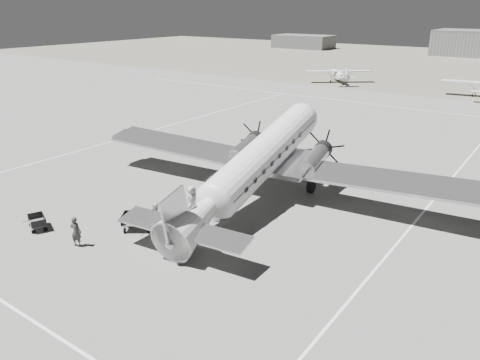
{
  "coord_description": "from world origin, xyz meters",
  "views": [
    {
      "loc": [
        18.46,
        -22.35,
        12.64
      ],
      "look_at": [
        2.17,
        0.41,
        2.2
      ],
      "focal_mm": 35.0,
      "sensor_mm": 36.0,
      "label": 1
    }
  ],
  "objects_px": {
    "shed_secondary": "(303,42)",
    "light_plane_left": "(339,76)",
    "baggage_cart_near": "(138,222)",
    "baggage_cart_far": "(37,223)",
    "dc3_airliner": "(257,164)",
    "ground_crew": "(76,232)",
    "passenger": "(192,200)",
    "ramp_agent": "(157,217)"
  },
  "relations": [
    {
      "from": "dc3_airliner",
      "to": "light_plane_left",
      "type": "relative_size",
      "value": 2.51
    },
    {
      "from": "baggage_cart_far",
      "to": "ground_crew",
      "type": "bearing_deg",
      "value": 24.62
    },
    {
      "from": "ramp_agent",
      "to": "baggage_cart_near",
      "type": "bearing_deg",
      "value": 118.38
    },
    {
      "from": "shed_secondary",
      "to": "baggage_cart_near",
      "type": "xyz_separation_m",
      "value": [
        53.75,
        -120.33,
        -1.47
      ]
    },
    {
      "from": "ground_crew",
      "to": "shed_secondary",
      "type": "bearing_deg",
      "value": -87.04
    },
    {
      "from": "shed_secondary",
      "to": "baggage_cart_far",
      "type": "relative_size",
      "value": 12.32
    },
    {
      "from": "baggage_cart_far",
      "to": "passenger",
      "type": "xyz_separation_m",
      "value": [
        6.15,
        7.09,
        0.55
      ]
    },
    {
      "from": "dc3_airliner",
      "to": "light_plane_left",
      "type": "height_order",
      "value": "dc3_airliner"
    },
    {
      "from": "light_plane_left",
      "to": "passenger",
      "type": "bearing_deg",
      "value": -113.52
    },
    {
      "from": "baggage_cart_far",
      "to": "ramp_agent",
      "type": "xyz_separation_m",
      "value": [
        6.0,
        4.08,
        0.47
      ]
    },
    {
      "from": "ground_crew",
      "to": "ramp_agent",
      "type": "xyz_separation_m",
      "value": [
        2.25,
        4.03,
        0.0
      ]
    },
    {
      "from": "dc3_airliner",
      "to": "light_plane_left",
      "type": "xyz_separation_m",
      "value": [
        -17.74,
        52.51,
        -1.54
      ]
    },
    {
      "from": "dc3_airliner",
      "to": "ramp_agent",
      "type": "relative_size",
      "value": 16.14
    },
    {
      "from": "light_plane_left",
      "to": "dc3_airliner",
      "type": "bearing_deg",
      "value": -110.11
    },
    {
      "from": "shed_secondary",
      "to": "baggage_cart_near",
      "type": "height_order",
      "value": "shed_secondary"
    },
    {
      "from": "baggage_cart_far",
      "to": "ground_crew",
      "type": "relative_size",
      "value": 0.83
    },
    {
      "from": "light_plane_left",
      "to": "ground_crew",
      "type": "height_order",
      "value": "light_plane_left"
    },
    {
      "from": "light_plane_left",
      "to": "baggage_cart_far",
      "type": "relative_size",
      "value": 7.81
    },
    {
      "from": "shed_secondary",
      "to": "dc3_airliner",
      "type": "height_order",
      "value": "dc3_airliner"
    },
    {
      "from": "baggage_cart_near",
      "to": "ramp_agent",
      "type": "distance_m",
      "value": 1.23
    },
    {
      "from": "baggage_cart_near",
      "to": "dc3_airliner",
      "type": "bearing_deg",
      "value": 31.12
    },
    {
      "from": "shed_secondary",
      "to": "baggage_cart_near",
      "type": "bearing_deg",
      "value": -65.93
    },
    {
      "from": "dc3_airliner",
      "to": "passenger",
      "type": "height_order",
      "value": "dc3_airliner"
    },
    {
      "from": "shed_secondary",
      "to": "baggage_cart_near",
      "type": "distance_m",
      "value": 131.79
    },
    {
      "from": "baggage_cart_far",
      "to": "passenger",
      "type": "height_order",
      "value": "passenger"
    },
    {
      "from": "ground_crew",
      "to": "baggage_cart_far",
      "type": "bearing_deg",
      "value": -19.24
    },
    {
      "from": "ground_crew",
      "to": "baggage_cart_near",
      "type": "bearing_deg",
      "value": -130.63
    },
    {
      "from": "dc3_airliner",
      "to": "baggage_cart_near",
      "type": "xyz_separation_m",
      "value": [
        -3.43,
        -7.74,
        -2.2
      ]
    },
    {
      "from": "light_plane_left",
      "to": "passenger",
      "type": "xyz_separation_m",
      "value": [
        15.44,
        -56.59,
        -0.22
      ]
    },
    {
      "from": "dc3_airliner",
      "to": "baggage_cart_near",
      "type": "bearing_deg",
      "value": -119.95
    },
    {
      "from": "ground_crew",
      "to": "passenger",
      "type": "relative_size",
      "value": 0.92
    },
    {
      "from": "ground_crew",
      "to": "light_plane_left",
      "type": "bearing_deg",
      "value": -98.45
    },
    {
      "from": "baggage_cart_near",
      "to": "baggage_cart_far",
      "type": "xyz_separation_m",
      "value": [
        -5.02,
        -3.43,
        -0.11
      ]
    },
    {
      "from": "baggage_cart_far",
      "to": "baggage_cart_near",
      "type": "bearing_deg",
      "value": 58.13
    },
    {
      "from": "light_plane_left",
      "to": "baggage_cart_near",
      "type": "bearing_deg",
      "value": -115.42
    },
    {
      "from": "dc3_airliner",
      "to": "ground_crew",
      "type": "relative_size",
      "value": 16.22
    },
    {
      "from": "shed_secondary",
      "to": "light_plane_left",
      "type": "xyz_separation_m",
      "value": [
        39.44,
        -60.07,
        -0.82
      ]
    },
    {
      "from": "baggage_cart_far",
      "to": "dc3_airliner",
      "type": "bearing_deg",
      "value": 76.71
    },
    {
      "from": "ramp_agent",
      "to": "baggage_cart_far",
      "type": "bearing_deg",
      "value": 118.89
    },
    {
      "from": "baggage_cart_far",
      "to": "ramp_agent",
      "type": "bearing_deg",
      "value": 58.03
    },
    {
      "from": "baggage_cart_far",
      "to": "ground_crew",
      "type": "distance_m",
      "value": 3.78
    },
    {
      "from": "dc3_airliner",
      "to": "baggage_cart_near",
      "type": "relative_size",
      "value": 15.38
    }
  ]
}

